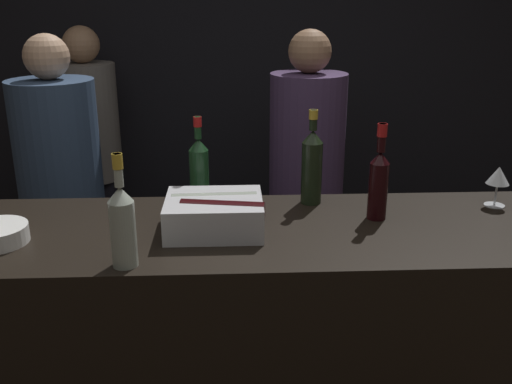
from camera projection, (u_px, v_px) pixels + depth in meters
name	position (u px, v px, depth m)	size (l,w,h in m)	color
wall_back_chalkboard	(242.00, 60.00, 3.68)	(6.40, 0.06, 2.80)	black
bar_counter	(256.00, 355.00, 2.14)	(2.45, 0.68, 1.03)	black
ice_bin_with_bottles	(215.00, 213.00, 1.94)	(0.34, 0.28, 0.12)	silver
wine_glass	(498.00, 177.00, 2.14)	(0.09, 0.09, 0.16)	silver
rose_wine_bottle	(122.00, 223.00, 1.65)	(0.08, 0.08, 0.34)	#9EA899
champagne_bottle	(312.00, 164.00, 2.17)	(0.08, 0.08, 0.36)	black
red_wine_bottle_tall	(379.00, 180.00, 2.01)	(0.07, 0.07, 0.35)	black
red_wine_bottle_burgundy	(199.00, 169.00, 2.15)	(0.07, 0.07, 0.34)	#143319
person_in_hoodie	(91.00, 150.00, 3.44)	(0.36, 0.36, 1.64)	black
person_blond_tee	(62.00, 187.00, 2.82)	(0.41, 0.41, 1.63)	black
person_grey_polo	(306.00, 176.00, 2.94)	(0.38, 0.38, 1.64)	black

